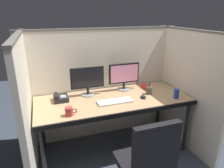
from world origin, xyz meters
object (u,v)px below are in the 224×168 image
(keyboard_main, at_px, (115,102))
(red_stapler, at_px, (145,86))
(monitor_right, at_px, (124,75))
(computer_mouse, at_px, (143,97))
(soda_can, at_px, (176,94))
(coffee_mug, at_px, (69,112))
(monitor_left, at_px, (87,80))
(desk, at_px, (114,103))
(desk_phone, at_px, (61,98))
(pen_cup, at_px, (149,90))

(keyboard_main, height_order, red_stapler, red_stapler)
(monitor_right, bearing_deg, keyboard_main, -125.80)
(computer_mouse, bearing_deg, soda_can, -19.19)
(monitor_right, bearing_deg, red_stapler, -9.75)
(soda_can, distance_m, red_stapler, 0.49)
(coffee_mug, relative_size, red_stapler, 0.84)
(coffee_mug, bearing_deg, monitor_left, 57.15)
(desk, distance_m, desk_phone, 0.66)
(monitor_left, height_order, soda_can, monitor_left)
(computer_mouse, bearing_deg, desk_phone, 164.95)
(keyboard_main, height_order, soda_can, soda_can)
(desk_phone, distance_m, coffee_mug, 0.43)
(desk, height_order, desk_phone, desk_phone)
(coffee_mug, bearing_deg, monitor_right, 31.90)
(desk_phone, xyz_separation_m, red_stapler, (1.17, 0.04, -0.01))
(monitor_left, distance_m, soda_can, 1.14)
(monitor_right, bearing_deg, desk, -132.77)
(monitor_right, distance_m, pen_cup, 0.40)
(coffee_mug, bearing_deg, computer_mouse, 9.46)
(computer_mouse, relative_size, soda_can, 0.79)
(computer_mouse, bearing_deg, desk, 165.65)
(desk, height_order, coffee_mug, coffee_mug)
(computer_mouse, height_order, soda_can, soda_can)
(desk, xyz_separation_m, monitor_right, (0.25, 0.27, 0.27))
(red_stapler, bearing_deg, coffee_mug, -157.64)
(keyboard_main, relative_size, red_stapler, 2.87)
(soda_can, relative_size, coffee_mug, 0.97)
(keyboard_main, height_order, coffee_mug, coffee_mug)
(desk, bearing_deg, coffee_mug, -156.75)
(computer_mouse, bearing_deg, monitor_right, 108.23)
(keyboard_main, xyz_separation_m, desk_phone, (-0.61, 0.27, 0.02))
(desk, distance_m, monitor_left, 0.45)
(desk, distance_m, computer_mouse, 0.38)
(desk_phone, bearing_deg, desk, -15.46)
(monitor_left, height_order, red_stapler, monitor_left)
(pen_cup, bearing_deg, monitor_right, 134.47)
(desk, bearing_deg, keyboard_main, -99.49)
(coffee_mug, bearing_deg, keyboard_main, 15.12)
(desk, height_order, monitor_left, monitor_left)
(desk_phone, distance_m, soda_can, 1.44)
(keyboard_main, xyz_separation_m, pen_cup, (0.51, 0.11, 0.04))
(red_stapler, bearing_deg, desk, -158.60)
(computer_mouse, distance_m, pen_cup, 0.17)
(soda_can, xyz_separation_m, red_stapler, (-0.21, 0.44, -0.03))
(desk_phone, bearing_deg, computer_mouse, -15.05)
(monitor_right, relative_size, keyboard_main, 1.00)
(keyboard_main, relative_size, desk_phone, 2.26)
(monitor_right, height_order, coffee_mug, monitor_right)
(desk_phone, height_order, soda_can, soda_can)
(monitor_left, bearing_deg, desk, -40.57)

